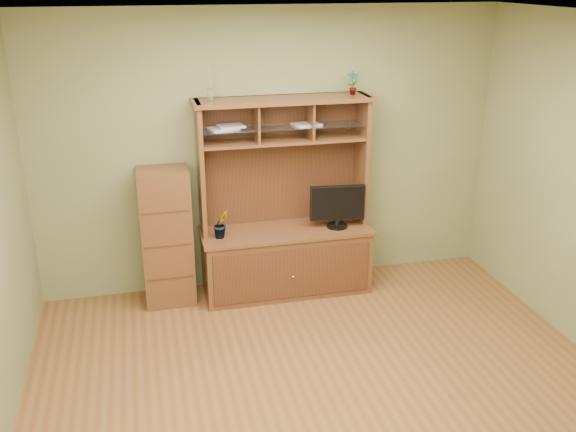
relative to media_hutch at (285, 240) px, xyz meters
name	(u,v)px	position (x,y,z in m)	size (l,w,h in m)	color
room	(332,226)	(-0.08, -1.73, 0.83)	(4.54, 4.04, 2.74)	brown
media_hutch	(285,240)	(0.00, 0.00, 0.00)	(1.66, 0.61, 1.90)	#4A2915
monitor	(338,206)	(0.50, -0.08, 0.35)	(0.53, 0.20, 0.42)	black
orchid_plant	(221,224)	(-0.63, -0.08, 0.26)	(0.15, 0.12, 0.27)	#255C1F
top_plant	(353,83)	(0.66, 0.08, 1.49)	(0.11, 0.08, 0.22)	#396423
reed_diffuser	(210,88)	(-0.66, 0.08, 1.49)	(0.06, 0.06, 0.29)	silver
magazines	(253,126)	(-0.28, 0.08, 1.13)	(1.06, 0.25, 0.04)	#AFAFB4
side_cabinet	(167,237)	(-1.13, 0.04, 0.13)	(0.47, 0.42, 1.30)	#4A2915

